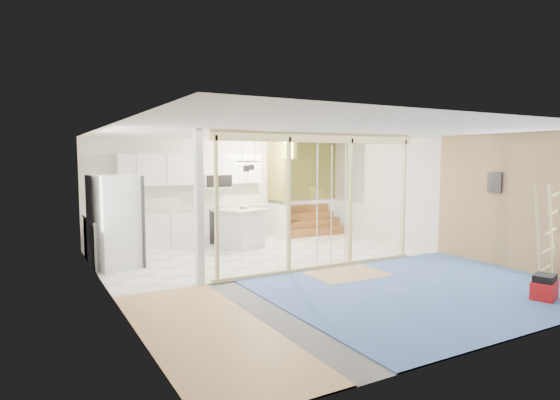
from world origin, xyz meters
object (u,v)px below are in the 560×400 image
fridge (115,222)px  ladder (546,233)px  toolbox (544,288)px  island (240,229)px

fridge → ladder: (6.19, -4.63, -0.04)m
toolbox → ladder: bearing=12.2°
fridge → toolbox: size_ratio=3.71×
fridge → island: bearing=-2.2°
island → ladder: ladder is taller
fridge → ladder: 7.73m
toolbox → ladder: size_ratio=0.29×
toolbox → ladder: 1.32m
fridge → toolbox: fridge is taller
fridge → ladder: size_ratio=1.07×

